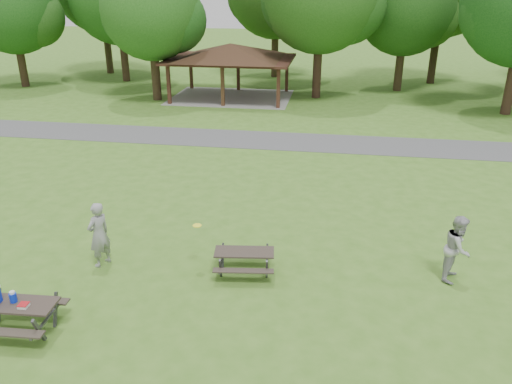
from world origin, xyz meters
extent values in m
plane|color=#3F6D1F|center=(0.00, 0.00, 0.00)|extent=(160.00, 160.00, 0.00)
cube|color=#48484A|center=(0.00, 14.00, 0.01)|extent=(120.00, 3.20, 0.02)
cube|color=#331B12|center=(-7.70, 21.30, 1.30)|extent=(0.22, 0.22, 2.60)
cube|color=#372214|center=(-7.70, 26.70, 1.30)|extent=(0.22, 0.22, 2.60)
cube|color=#392314|center=(-4.00, 21.30, 1.30)|extent=(0.22, 0.22, 2.60)
cube|color=#331E12|center=(-4.00, 26.70, 1.30)|extent=(0.22, 0.22, 2.60)
cube|color=#3B1F15|center=(-0.30, 21.30, 1.30)|extent=(0.22, 0.22, 2.60)
cube|color=#341E13|center=(-0.30, 26.70, 1.30)|extent=(0.22, 0.22, 2.60)
cube|color=#331B14|center=(-4.00, 24.00, 2.68)|extent=(8.60, 6.60, 0.16)
pyramid|color=black|center=(-4.00, 24.00, 3.26)|extent=(7.01, 7.01, 1.00)
cube|color=gray|center=(-4.00, 24.00, 0.01)|extent=(8.40, 6.40, 0.03)
cylinder|color=black|center=(-21.00, 25.50, 1.66)|extent=(0.60, 0.60, 3.32)
sphere|color=#164614|center=(-21.00, 25.50, 5.88)|extent=(6.80, 6.80, 6.80)
sphere|color=#1A4413|center=(-19.47, 25.80, 5.20)|extent=(4.42, 4.42, 4.42)
cylinder|color=#312015|center=(-14.00, 29.00, 1.92)|extent=(0.60, 0.60, 3.85)
sphere|color=#194212|center=(-12.25, 29.30, 5.99)|extent=(5.07, 5.07, 5.07)
sphere|color=#134112|center=(-15.56, 28.80, 6.19)|extent=(4.68, 4.68, 4.68)
cylinder|color=black|center=(-9.00, 22.50, 1.75)|extent=(0.60, 0.60, 3.50)
sphere|color=#1C4F16|center=(-9.00, 22.50, 5.97)|extent=(6.60, 6.60, 6.60)
sphere|color=#144212|center=(-7.52, 22.80, 5.31)|extent=(4.29, 4.29, 4.29)
sphere|color=#164513|center=(-10.32, 22.30, 5.48)|extent=(3.96, 3.96, 3.96)
cylinder|color=black|center=(2.00, 25.00, 2.01)|extent=(0.60, 0.60, 4.02)
sphere|color=#174213|center=(3.80, 25.30, 6.22)|extent=(5.20, 5.20, 5.20)
sphere|color=#153F12|center=(0.40, 24.80, 6.42)|extent=(4.80, 4.80, 4.80)
cylinder|color=#2F2115|center=(8.00, 28.50, 1.72)|extent=(0.60, 0.60, 3.43)
sphere|color=#164012|center=(8.00, 28.50, 6.05)|extent=(7.00, 7.00, 7.00)
sphere|color=#1E4915|center=(9.57, 28.80, 5.36)|extent=(4.55, 4.55, 4.55)
sphere|color=#1A4313|center=(6.60, 28.30, 5.53)|extent=(4.20, 4.20, 4.20)
cylinder|color=#301E15|center=(14.00, 22.00, 1.89)|extent=(0.60, 0.60, 3.78)
sphere|color=#134012|center=(12.52, 21.80, 6.00)|extent=(4.44, 4.44, 4.44)
cylinder|color=#302215|center=(-17.00, 32.50, 2.19)|extent=(0.60, 0.60, 4.38)
cylinder|color=#322416|center=(-2.00, 33.00, 2.06)|extent=(0.60, 0.60, 4.13)
cylinder|color=black|center=(11.00, 32.00, 2.27)|extent=(0.60, 0.60, 4.55)
cube|color=#2F2621|center=(-3.68, -2.26, 0.77)|extent=(1.93, 0.85, 0.05)
cube|color=#302922|center=(-3.64, -2.88, 0.46)|extent=(1.90, 0.37, 0.04)
cube|color=#312923|center=(-3.71, -1.64, 0.46)|extent=(1.90, 0.37, 0.04)
cube|color=#434346|center=(-2.93, -2.61, 0.38)|extent=(0.08, 0.40, 0.82)
cube|color=#424245|center=(-2.97, -1.83, 0.38)|extent=(0.08, 0.40, 0.82)
cube|color=#464649|center=(-2.95, -2.22, 0.42)|extent=(0.15, 1.54, 0.05)
cylinder|color=#0D2AC5|center=(-3.73, -2.21, 0.91)|extent=(0.17, 0.17, 0.23)
cylinder|color=silver|center=(-3.73, -2.21, 1.05)|extent=(0.13, 0.13, 0.05)
cube|color=silver|center=(-3.38, -2.37, 0.83)|extent=(0.22, 0.22, 0.07)
cube|color=#B2141A|center=(-3.38, -2.37, 0.87)|extent=(0.23, 0.23, 0.02)
cube|color=#2E2721|center=(1.13, 1.12, 0.68)|extent=(1.74, 0.86, 0.05)
cube|color=#312923|center=(1.19, 0.58, 0.40)|extent=(1.69, 0.44, 0.04)
cube|color=#332824|center=(1.06, 1.67, 0.40)|extent=(1.69, 0.44, 0.04)
cube|color=#3D3D3F|center=(0.53, 0.70, 0.34)|extent=(0.10, 0.35, 0.73)
cube|color=#444447|center=(0.45, 1.39, 0.34)|extent=(0.10, 0.35, 0.73)
cube|color=#39393C|center=(0.49, 1.04, 0.37)|extent=(0.22, 1.36, 0.05)
cube|color=#434446|center=(1.81, 0.86, 0.34)|extent=(0.10, 0.35, 0.73)
cube|color=#424244|center=(1.72, 1.55, 0.34)|extent=(0.10, 0.35, 0.73)
cube|color=#464649|center=(1.76, 1.20, 0.37)|extent=(0.22, 1.36, 0.05)
cylinder|color=#FDF828|center=(-0.22, 1.16, 1.38)|extent=(0.26, 0.26, 0.02)
imported|color=gray|center=(-3.08, 0.91, 0.99)|extent=(0.73, 0.85, 1.97)
imported|color=#ABABAE|center=(6.95, 1.78, 0.95)|extent=(1.01, 1.13, 1.91)
camera|label=1|loc=(3.39, -10.91, 7.68)|focal=35.00mm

